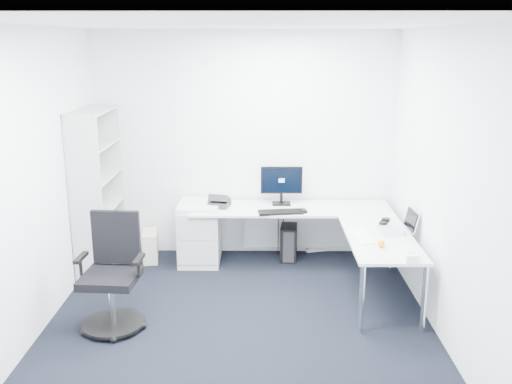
{
  "coord_description": "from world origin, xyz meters",
  "views": [
    {
      "loc": [
        0.2,
        -4.66,
        2.58
      ],
      "look_at": [
        0.15,
        1.05,
        1.05
      ],
      "focal_mm": 40.0,
      "sensor_mm": 36.0,
      "label": 1
    }
  ],
  "objects_px": {
    "monitor": "(281,185)",
    "laptop": "(391,220)",
    "l_desk": "(292,245)",
    "bookshelf": "(97,193)",
    "task_chair": "(110,275)"
  },
  "relations": [
    {
      "from": "l_desk",
      "to": "bookshelf",
      "type": "xyz_separation_m",
      "value": [
        -2.17,
        0.05,
        0.59
      ]
    },
    {
      "from": "bookshelf",
      "to": "laptop",
      "type": "bearing_deg",
      "value": -10.47
    },
    {
      "from": "l_desk",
      "to": "bookshelf",
      "type": "distance_m",
      "value": 2.25
    },
    {
      "from": "monitor",
      "to": "laptop",
      "type": "distance_m",
      "value": 1.48
    },
    {
      "from": "laptop",
      "to": "task_chair",
      "type": "bearing_deg",
      "value": -167.52
    },
    {
      "from": "l_desk",
      "to": "laptop",
      "type": "xyz_separation_m",
      "value": [
        0.98,
        -0.53,
        0.46
      ]
    },
    {
      "from": "monitor",
      "to": "laptop",
      "type": "relative_size",
      "value": 1.42
    },
    {
      "from": "l_desk",
      "to": "laptop",
      "type": "height_order",
      "value": "laptop"
    },
    {
      "from": "l_desk",
      "to": "monitor",
      "type": "distance_m",
      "value": 0.75
    },
    {
      "from": "monitor",
      "to": "laptop",
      "type": "height_order",
      "value": "monitor"
    },
    {
      "from": "monitor",
      "to": "laptop",
      "type": "bearing_deg",
      "value": -42.99
    },
    {
      "from": "l_desk",
      "to": "laptop",
      "type": "distance_m",
      "value": 1.21
    },
    {
      "from": "bookshelf",
      "to": "laptop",
      "type": "height_order",
      "value": "bookshelf"
    },
    {
      "from": "l_desk",
      "to": "bookshelf",
      "type": "relative_size",
      "value": 1.26
    },
    {
      "from": "bookshelf",
      "to": "laptop",
      "type": "distance_m",
      "value": 3.21
    }
  ]
}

